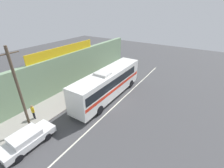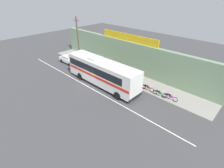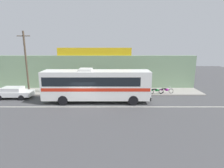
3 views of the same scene
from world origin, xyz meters
TOP-DOWN VIEW (x-y plane):
  - ground_plane at (0.00, 0.00)m, footprint 70.00×70.00m
  - sidewalk_slab at (0.00, 5.20)m, footprint 30.00×3.60m
  - storefront_facade at (0.00, 7.35)m, footprint 30.00×0.70m
  - storefront_billboard at (0.51, 7.35)m, footprint 10.58×0.12m
  - road_center_stripe at (0.00, -0.80)m, footprint 30.00×0.14m
  - intercity_bus at (1.23, 0.95)m, footprint 11.75×2.62m
  - parked_car at (-8.79, 2.27)m, footprint 4.37×1.85m
  - utility_pole at (-7.62, 3.79)m, footprint 1.60×0.22m
  - motorcycle_black at (6.87, 3.93)m, footprint 1.88×0.56m
  - motorcycle_red at (8.69, 3.77)m, footprint 1.88×0.56m
  - motorcycle_purple at (10.00, 3.98)m, footprint 1.93×0.56m
  - motorcycle_green at (5.55, 3.86)m, footprint 1.93×0.56m
  - pedestrian_by_curb at (-6.50, 4.89)m, footprint 0.30×0.48m

SIDE VIEW (x-z plane):
  - ground_plane at x=0.00m, z-range 0.00..0.00m
  - road_center_stripe at x=0.00m, z-range 0.00..0.01m
  - sidewalk_slab at x=0.00m, z-range 0.00..0.14m
  - motorcycle_black at x=6.87m, z-range 0.09..1.04m
  - motorcycle_red at x=8.69m, z-range 0.09..1.04m
  - motorcycle_purple at x=10.00m, z-range 0.09..1.04m
  - motorcycle_green at x=5.55m, z-range 0.09..1.04m
  - parked_car at x=-8.79m, z-range 0.05..1.42m
  - pedestrian_by_curb at x=-6.50m, z-range 0.26..1.86m
  - intercity_bus at x=1.23m, z-range 0.17..3.96m
  - storefront_facade at x=0.00m, z-range 0.00..4.80m
  - utility_pole at x=-7.62m, z-range 0.27..8.09m
  - storefront_billboard at x=0.51m, z-range 4.80..5.90m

